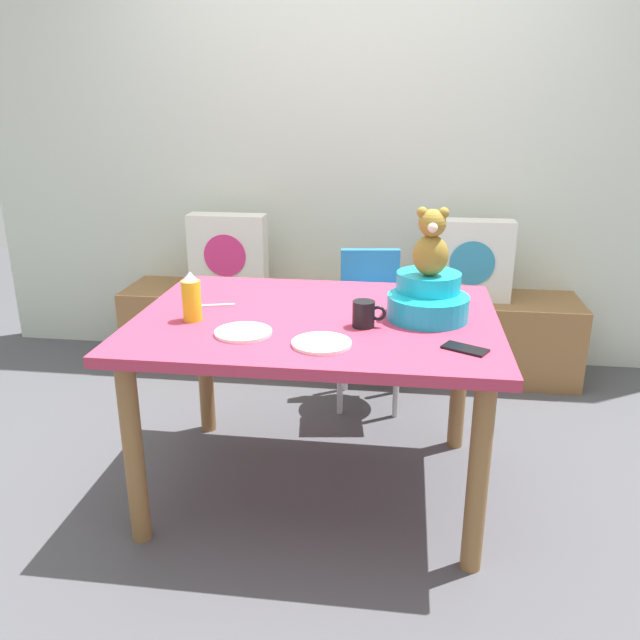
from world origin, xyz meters
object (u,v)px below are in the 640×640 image
pillow_floral_right (471,260)px  dinner_plate_near (243,332)px  ketchup_bottle (191,297)px  cell_phone (465,349)px  dining_table (317,340)px  dinner_plate_far (322,343)px  pillow_floral_left (228,253)px  teddy_bear (431,244)px  infant_seat_teal (428,299)px  highchair (371,307)px  book_stack (380,288)px  coffee_mug (364,314)px

pillow_floral_right → dinner_plate_near: size_ratio=2.20×
pillow_floral_right → ketchup_bottle: 1.75m
cell_phone → ketchup_bottle: bearing=108.9°
dining_table → dinner_plate_far: bearing=-78.9°
pillow_floral_left → teddy_bear: (1.09, -1.19, 0.34)m
teddy_bear → dinner_plate_far: 0.56m
infant_seat_teal → cell_phone: size_ratio=2.29×
teddy_bear → ketchup_bottle: 0.89m
highchair → dinner_plate_far: (-0.11, -1.11, 0.22)m
highchair → dinner_plate_near: size_ratio=3.95×
pillow_floral_right → ketchup_bottle: ketchup_bottle is taller
book_stack → ketchup_bottle: (-0.64, -1.36, 0.33)m
dinner_plate_far → ketchup_bottle: bearing=159.4°
teddy_bear → cell_phone: (0.11, -0.32, -0.27)m
dining_table → pillow_floral_left: bearing=118.9°
dinner_plate_far → pillow_floral_right: bearing=67.8°
ketchup_bottle → dinner_plate_far: bearing=-20.6°
teddy_bear → cell_phone: 0.44m
infant_seat_teal → cell_phone: infant_seat_teal is taller
pillow_floral_right → book_stack: 0.52m
ketchup_bottle → dinner_plate_near: 0.26m
book_stack → cell_phone: (0.34, -1.53, 0.24)m
coffee_mug → dinner_plate_near: size_ratio=0.60×
ketchup_bottle → dinner_plate_far: ketchup_bottle is taller
pillow_floral_right → teddy_bear: bearing=-102.8°
highchair → teddy_bear: size_ratio=3.16×
ketchup_bottle → dinner_plate_far: 0.54m
dining_table → cell_phone: size_ratio=9.37×
pillow_floral_right → dinner_plate_far: (-0.62, -1.53, 0.07)m
highchair → cell_phone: highchair is taller
dining_table → dinner_plate_far: size_ratio=6.74×
book_stack → ketchup_bottle: 1.53m
cell_phone → teddy_bear: bearing=48.4°
infant_seat_teal → dinner_plate_near: infant_seat_teal is taller
infant_seat_teal → teddy_bear: size_ratio=1.32×
pillow_floral_left → dinner_plate_near: bearing=-72.6°
book_stack → pillow_floral_right: bearing=-2.4°
book_stack → infant_seat_teal: infant_seat_teal is taller
teddy_bear → pillow_floral_right: bearing=77.2°
book_stack → cell_phone: cell_phone is taller
dinner_plate_near → pillow_floral_right: bearing=58.1°
pillow_floral_right → dinner_plate_near: pillow_floral_right is taller
dining_table → teddy_bear: 0.56m
pillow_floral_left → book_stack: bearing=1.4°
infant_seat_teal → dinner_plate_far: (-0.35, -0.34, -0.07)m
pillow_floral_left → highchair: size_ratio=0.56×
highchair → infant_seat_teal: bearing=-72.2°
pillow_floral_left → coffee_mug: bearing=-56.9°
highchair → coffee_mug: coffee_mug is taller
dining_table → teddy_bear: bearing=6.2°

